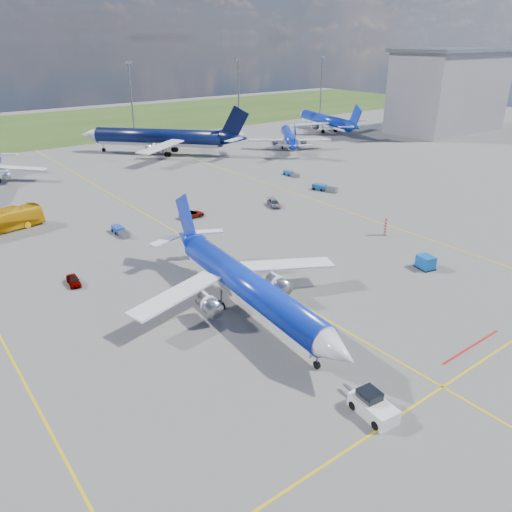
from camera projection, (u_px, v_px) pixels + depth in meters
ground at (296, 302)px, 59.70m from camera, size 400.00×400.00×0.00m
grass_strip at (3, 131)px, 169.03m from camera, size 400.00×80.00×0.01m
taxiway_lines at (182, 235)px, 79.98m from camera, size 60.25×160.00×0.02m
floodlight_masts at (65, 102)px, 140.39m from camera, size 202.20×0.50×22.70m
terminal_building at (449, 91)px, 164.77m from camera, size 42.00×22.00×26.00m
warning_post at (385, 226)px, 79.35m from camera, size 0.50×0.50×3.00m
bg_jet_n at (160, 154)px, 136.01m from camera, size 60.60×61.13×12.80m
bg_jet_ne at (289, 147)px, 143.91m from camera, size 39.32×41.16×8.58m
bg_jet_ene at (325, 131)px, 169.02m from camera, size 38.46×45.44×10.36m
main_airliner at (249, 313)px, 57.35m from camera, size 31.69×39.79×9.80m
pushback_tug at (373, 406)px, 41.65m from camera, size 2.65×5.95×1.98m
uld_container at (426, 262)px, 68.09m from camera, size 2.21×2.55×1.79m
apron_bus at (2, 221)px, 80.74m from camera, size 13.17×5.01×3.58m
service_car_a at (73, 280)px, 63.68m from camera, size 1.80×3.60×1.18m
service_car_b at (192, 214)px, 87.53m from camera, size 4.60×2.32×1.25m
service_car_c at (274, 203)px, 93.29m from camera, size 3.26×4.72×1.27m
baggage_tug_w at (324, 188)px, 102.98m from camera, size 2.99×5.50×1.20m
baggage_tug_c at (120, 231)px, 80.15m from camera, size 1.42×4.78×1.07m
baggage_tug_e at (291, 174)px, 114.11m from camera, size 1.27×4.39×0.98m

